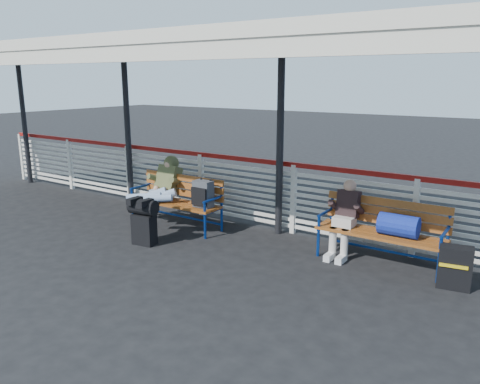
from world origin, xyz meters
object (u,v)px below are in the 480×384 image
Objects in this scene: bench_right at (389,225)px; suitcase_side at (455,267)px; bench_left at (185,195)px; companion_person at (345,217)px; luggage_stack at (144,220)px; traveler_man at (157,192)px.

bench_right is 1.04m from suitcase_side.
bench_left is 2.86m from companion_person.
luggage_stack is at bearing -89.99° from bench_left.
traveler_man reaches higher than bench_left.
traveler_man reaches higher than luggage_stack.
traveler_man is at bearing -134.96° from bench_left.
bench_right is at bearing 1.27° from companion_person.
luggage_stack is at bearing -63.30° from traveler_man.
suitcase_side is at bearing -18.36° from bench_right.
luggage_stack is 0.46× the size of traveler_man.
bench_left reaches higher than luggage_stack.
luggage_stack is 3.14m from companion_person.
bench_left is 1.00× the size of bench_right.
suitcase_side is (4.79, 0.34, -0.40)m from traveler_man.
traveler_man is at bearing -170.40° from bench_right.
luggage_stack is 0.42× the size of bench_left.
traveler_man is 4.82m from suitcase_side.
suitcase_side is at bearing -0.09° from bench_left.
companion_person reaches higher than bench_right.
companion_person reaches higher than bench_left.
traveler_man is 2.95× the size of suitcase_side.
luggage_stack is at bearing -175.86° from suitcase_side.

